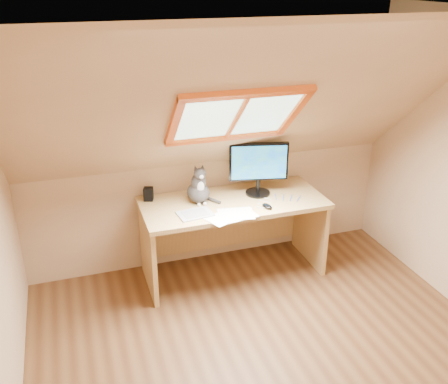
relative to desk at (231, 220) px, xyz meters
name	(u,v)px	position (x,y,z in m)	size (l,w,h in m)	color
ground	(283,376)	(-0.10, -1.45, -0.52)	(3.50, 3.50, 0.00)	brown
room_shell	(302,198)	(-0.10, -1.54, 0.91)	(3.52, 3.52, 2.41)	tan
desk	(231,220)	(0.00, 0.00, 0.00)	(1.64, 0.72, 0.75)	tan
monitor	(259,165)	(0.26, 0.00, 0.51)	(0.53, 0.23, 0.49)	black
cat	(199,188)	(-0.30, 0.01, 0.36)	(0.21, 0.25, 0.37)	#3A3533
desk_speaker	(148,194)	(-0.72, 0.18, 0.29)	(0.08, 0.08, 0.12)	black
graphics_tablet	(195,214)	(-0.40, -0.24, 0.23)	(0.29, 0.20, 0.01)	#B2B2B7
mouse	(267,206)	(0.23, -0.30, 0.24)	(0.06, 0.11, 0.03)	black
papers	(228,215)	(-0.14, -0.33, 0.23)	(0.35, 0.30, 0.01)	white
cables	(278,200)	(0.39, -0.19, 0.23)	(0.51, 0.26, 0.01)	silver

